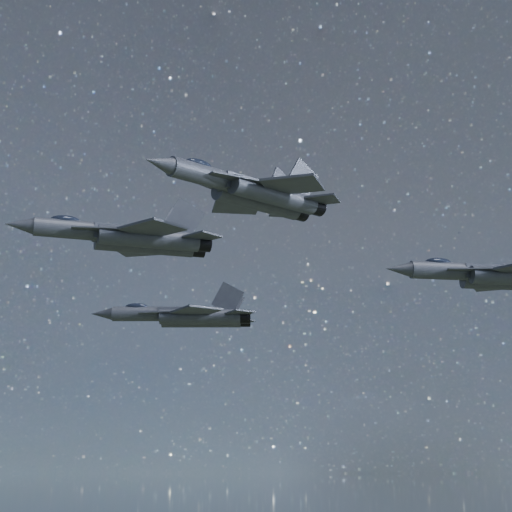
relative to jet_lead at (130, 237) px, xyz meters
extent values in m
cylinder|color=#383B46|center=(-4.69, -0.18, 0.25)|extent=(8.32, 2.06, 1.74)
cone|color=#383B46|center=(-10.04, -0.38, 0.25)|extent=(2.74, 1.66, 1.56)
ellipsoid|color=#1B2131|center=(-6.03, -0.23, 1.09)|extent=(2.70, 1.27, 0.86)
cube|color=#383B46|center=(1.11, 0.04, 0.19)|extent=(9.21, 2.02, 1.45)
cylinder|color=#383B46|center=(1.60, -1.06, -0.31)|extent=(9.43, 2.10, 1.74)
cylinder|color=#383B46|center=(1.51, 1.17, -0.31)|extent=(9.43, 2.10, 1.74)
cylinder|color=black|center=(6.72, -0.86, -0.31)|extent=(1.51, 1.66, 1.61)
cylinder|color=black|center=(6.64, 1.37, -0.31)|extent=(1.51, 1.66, 1.61)
cube|color=#383B46|center=(-2.63, -1.61, 0.12)|extent=(5.92, 2.10, 0.13)
cube|color=#383B46|center=(-2.74, 1.40, 0.12)|extent=(5.93, 2.52, 0.13)
cube|color=#383B46|center=(1.48, -3.74, -0.08)|extent=(6.20, 6.35, 0.22)
cube|color=#383B46|center=(1.18, 3.84, -0.08)|extent=(6.06, 6.27, 0.22)
cube|color=#383B46|center=(6.33, -2.33, -0.08)|extent=(3.66, 3.73, 0.17)
cube|color=#383B46|center=(6.14, 2.80, -0.08)|extent=(3.57, 3.66, 0.17)
cube|color=#383B46|center=(4.84, -1.21, 1.81)|extent=(3.88, 0.53, 3.97)
cube|color=#383B46|center=(4.73, 1.58, 1.81)|extent=(3.87, 0.64, 3.97)
cylinder|color=#383B46|center=(5.22, 21.78, -3.16)|extent=(8.43, 3.99, 1.74)
cone|color=#383B46|center=(0.07, 23.28, -3.16)|extent=(3.01, 2.25, 1.56)
ellipsoid|color=#1B2131|center=(3.94, 22.16, -2.32)|extent=(2.88, 1.87, 0.86)
cube|color=#383B46|center=(10.80, 20.15, -3.21)|extent=(9.27, 4.18, 1.45)
cylinder|color=#383B46|center=(10.92, 18.95, -3.72)|extent=(9.50, 4.31, 1.74)
cylinder|color=#383B46|center=(11.55, 21.10, -3.72)|extent=(9.50, 4.31, 1.74)
cylinder|color=black|center=(15.85, 17.51, -3.72)|extent=(1.85, 1.95, 1.61)
cylinder|color=black|center=(16.48, 19.66, -3.72)|extent=(1.85, 1.95, 1.61)
cube|color=#383B46|center=(6.73, 19.77, -3.29)|extent=(5.73, 3.76, 0.13)
cube|color=#383B46|center=(7.58, 22.67, -3.29)|extent=(5.90, 1.76, 0.13)
cube|color=#383B46|center=(9.95, 16.44, -3.49)|extent=(5.39, 5.78, 0.22)
cube|color=#383B46|center=(12.08, 23.74, -3.49)|extent=(6.41, 6.37, 0.22)
cube|color=#383B46|center=(15.02, 16.24, -3.49)|extent=(3.16, 3.32, 0.17)
cube|color=#383B46|center=(16.46, 21.18, -3.49)|extent=(3.80, 3.79, 0.17)
cube|color=#383B46|center=(13.95, 17.78, -1.59)|extent=(3.69, 1.56, 3.98)
cube|color=#383B46|center=(14.73, 20.46, -1.59)|extent=(3.85, 0.96, 3.98)
cylinder|color=#383B46|center=(4.13, -15.19, 1.14)|extent=(7.55, 4.59, 1.60)
cone|color=#383B46|center=(-0.34, -17.22, 1.14)|extent=(2.83, 2.32, 1.43)
ellipsoid|color=#1B2131|center=(3.01, -15.70, 1.91)|extent=(2.66, 1.99, 0.79)
cube|color=#383B46|center=(8.97, -12.99, 1.09)|extent=(8.27, 4.87, 1.33)
cylinder|color=#383B46|center=(9.77, -13.75, 0.63)|extent=(8.48, 5.01, 1.60)
cylinder|color=#383B46|center=(8.92, -11.89, 0.63)|extent=(8.48, 5.01, 1.60)
cylinder|color=black|center=(14.05, -11.81, 0.63)|extent=(1.82, 1.89, 1.47)
cylinder|color=black|center=(13.20, -9.94, 0.63)|extent=(1.82, 1.89, 1.47)
cube|color=#383B46|center=(6.38, -15.69, 1.02)|extent=(5.44, 2.33, 0.12)
cube|color=#383B46|center=(5.23, -13.17, 1.02)|extent=(4.99, 4.00, 0.12)
cube|color=#383B46|center=(10.60, -16.07, 0.83)|extent=(5.82, 5.67, 0.20)
cube|color=#383B46|center=(7.72, -9.74, 0.83)|extent=(4.43, 4.87, 0.20)
cube|color=#383B46|center=(14.23, -13.19, 0.83)|extent=(3.45, 3.40, 0.15)
cube|color=#383B46|center=(12.28, -8.90, 0.83)|extent=(2.59, 2.77, 0.15)
cube|color=#383B46|center=(12.57, -12.76, 2.57)|extent=(3.41, 1.36, 3.64)
cube|color=#383B46|center=(11.52, -10.43, 2.57)|extent=(3.19, 1.88, 3.64)
cylinder|color=#383B46|center=(31.67, -2.94, -1.85)|extent=(8.57, 2.80, 1.78)
cone|color=#383B46|center=(26.25, -2.26, -1.85)|extent=(2.91, 1.92, 1.59)
ellipsoid|color=#1B2131|center=(30.32, -2.77, -1.00)|extent=(2.83, 1.52, 0.88)
cube|color=#383B46|center=(37.55, -3.67, -1.91)|extent=(9.47, 2.84, 1.48)
cylinder|color=#383B46|center=(38.14, -2.59, -2.42)|extent=(9.70, 2.94, 1.78)
cube|color=#383B46|center=(33.52, -4.71, -1.99)|extent=(6.01, 3.03, 0.14)
cube|color=#383B46|center=(33.90, -1.67, -1.99)|extent=(5.99, 1.65, 0.14)
cube|color=#383B46|center=(38.25, 0.14, -2.19)|extent=(6.44, 6.52, 0.23)
camera|label=1|loc=(-10.09, -77.10, -21.42)|focal=60.00mm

